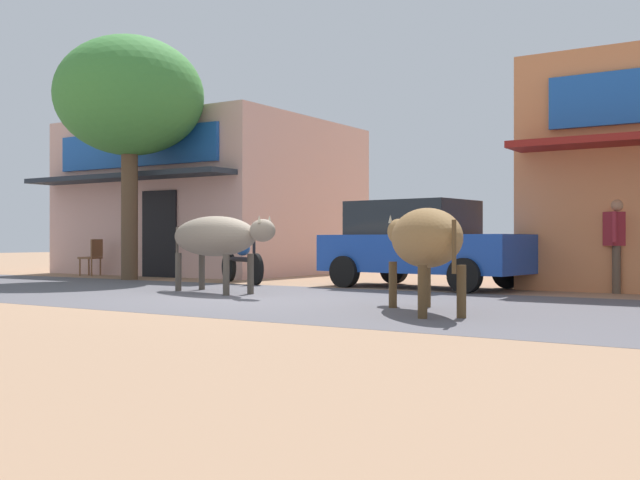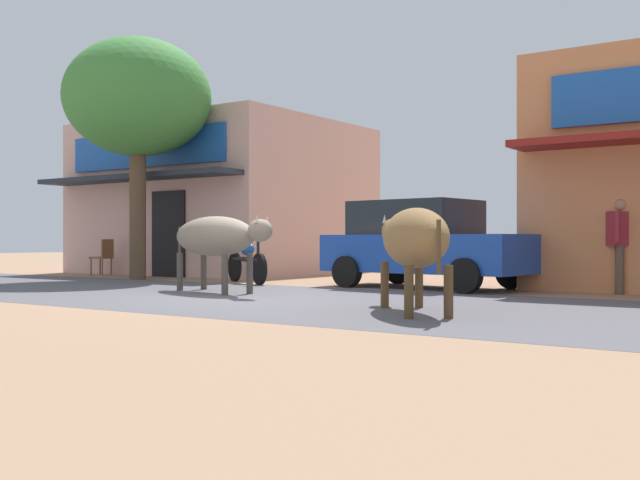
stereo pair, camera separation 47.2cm
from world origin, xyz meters
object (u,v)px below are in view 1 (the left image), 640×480
cow_near_brown (216,237)px  pedestrian_by_shop (618,238)px  parked_hatchback_car (422,243)px  cafe_chair_near_tree (93,255)px  roadside_tree (130,98)px  parked_motorcycle (242,260)px  cow_far_dark (423,239)px

cow_near_brown → pedestrian_by_shop: size_ratio=1.78×
parked_hatchback_car → cafe_chair_near_tree: (-9.03, -0.07, -0.33)m
roadside_tree → cafe_chair_near_tree: 4.32m
parked_motorcycle → cafe_chair_near_tree: 5.28m
cow_far_dark → cafe_chair_near_tree: size_ratio=2.55×
cow_near_brown → cafe_chair_near_tree: 7.32m
roadside_tree → parked_motorcycle: bearing=4.9°
cow_far_dark → pedestrian_by_shop: bearing=74.4°
cow_far_dark → cafe_chair_near_tree: (-11.11, 4.35, -0.40)m
cow_far_dark → cow_near_brown: bearing=164.0°
parked_motorcycle → cow_near_brown: 2.88m
parked_hatchback_car → pedestrian_by_shop: size_ratio=2.55×
cow_near_brown → cafe_chair_near_tree: size_ratio=3.07×
cow_near_brown → cow_far_dark: cow_near_brown is taller
cow_near_brown → parked_hatchback_car: bearing=52.6°
parked_hatchback_car → cow_far_dark: bearing=-64.8°
pedestrian_by_shop → cow_far_dark: bearing=-105.6°
roadside_tree → cafe_chair_near_tree: roadside_tree is taller
cow_far_dark → pedestrian_by_shop: 5.01m
parked_hatchback_car → pedestrian_by_shop: 3.45m
parked_motorcycle → cow_near_brown: bearing=-60.7°
parked_hatchback_car → parked_motorcycle: parked_hatchback_car is taller
cow_far_dark → parked_motorcycle: bearing=147.3°
parked_motorcycle → cafe_chair_near_tree: parked_motorcycle is taller
roadside_tree → cow_near_brown: bearing=-26.6°
parked_hatchback_car → cafe_chair_near_tree: bearing=-179.6°
parked_motorcycle → cow_near_brown: (1.39, -2.48, 0.48)m
parked_hatchback_car → cafe_chair_near_tree: parked_hatchback_car is taller
parked_motorcycle → cow_far_dark: cow_far_dark is taller
cow_far_dark → pedestrian_by_shop: (1.35, 4.82, 0.02)m
cow_far_dark → parked_hatchback_car: bearing=115.2°
roadside_tree → cow_far_dark: roadside_tree is taller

